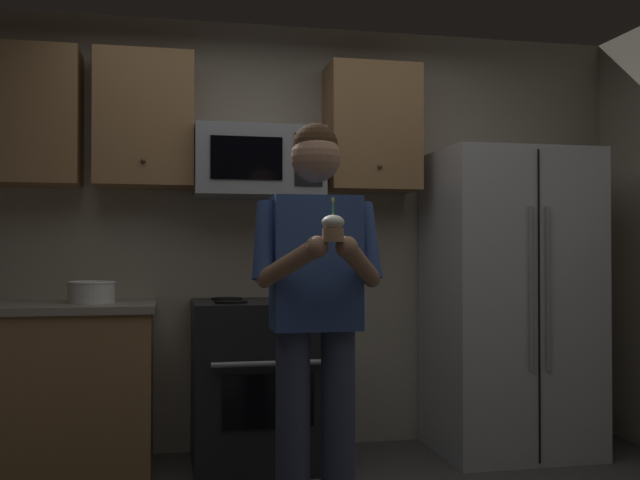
{
  "coord_description": "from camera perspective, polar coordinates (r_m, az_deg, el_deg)",
  "views": [
    {
      "loc": [
        -0.68,
        -2.8,
        1.2
      ],
      "look_at": [
        -0.02,
        0.34,
        1.25
      ],
      "focal_mm": 41.48,
      "sensor_mm": 36.0,
      "label": 1
    }
  ],
  "objects": [
    {
      "name": "oven_range",
      "position": [
        4.26,
        -4.6,
        -10.87
      ],
      "size": [
        0.76,
        0.7,
        0.93
      ],
      "color": "black",
      "rests_on": "ground"
    },
    {
      "name": "cabinet_row_upper",
      "position": [
        4.4,
        -12.4,
        8.94
      ],
      "size": [
        2.78,
        0.36,
        0.76
      ],
      "color": "#9E7247"
    },
    {
      "name": "microwave",
      "position": [
        4.35,
        -4.78,
        5.98
      ],
      "size": [
        0.74,
        0.41,
        0.4
      ],
      "color": "#9EA0A5"
    },
    {
      "name": "person",
      "position": [
        3.21,
        -0.3,
        -4.56
      ],
      "size": [
        0.6,
        0.48,
        1.76
      ],
      "color": "#383F59",
      "rests_on": "ground"
    },
    {
      "name": "cupcake",
      "position": [
        2.88,
        1.0,
        0.94
      ],
      "size": [
        0.09,
        0.09,
        0.17
      ],
      "color": "#A87F56"
    },
    {
      "name": "counter_left",
      "position": [
        4.32,
        -22.33,
        -10.67
      ],
      "size": [
        1.44,
        0.66,
        0.92
      ],
      "color": "#9E7247",
      "rests_on": "ground"
    },
    {
      "name": "wall_back",
      "position": [
        4.61,
        -3.34,
        0.35
      ],
      "size": [
        4.4,
        0.1,
        2.6
      ],
      "primitive_type": "cube",
      "color": "#B7AD99",
      "rests_on": "ground"
    },
    {
      "name": "bowl_large_white",
      "position": [
        4.22,
        -17.22,
        -3.81
      ],
      "size": [
        0.26,
        0.26,
        0.12
      ],
      "color": "white",
      "rests_on": "counter_left"
    },
    {
      "name": "refrigerator",
      "position": [
        4.6,
        14.39,
        -4.61
      ],
      "size": [
        0.9,
        0.75,
        1.8
      ],
      "color": "#B7BABF",
      "rests_on": "ground"
    }
  ]
}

